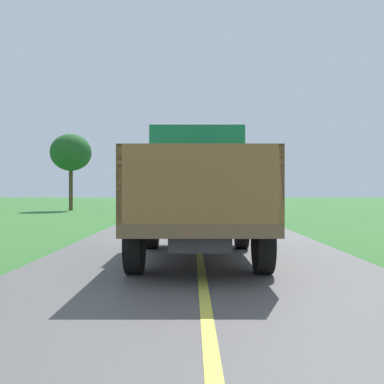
% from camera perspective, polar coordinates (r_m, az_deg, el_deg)
% --- Properties ---
extents(banana_truck_near, '(2.38, 5.82, 2.80)m').
position_cam_1_polar(banana_truck_near, '(10.28, 0.36, 0.34)').
color(banana_truck_near, '#2D2D30').
rests_on(banana_truck_near, road_surface).
extents(banana_truck_far, '(2.38, 5.81, 2.80)m').
position_cam_1_polar(banana_truck_far, '(25.68, -0.21, 0.26)').
color(banana_truck_far, '#2D2D30').
rests_on(banana_truck_far, road_surface).
extents(roadside_tree_near_left, '(2.95, 2.95, 5.51)m').
position_cam_1_polar(roadside_tree_near_left, '(35.39, -14.58, 4.58)').
color(roadside_tree_near_left, '#4C3823').
rests_on(roadside_tree_near_left, ground).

